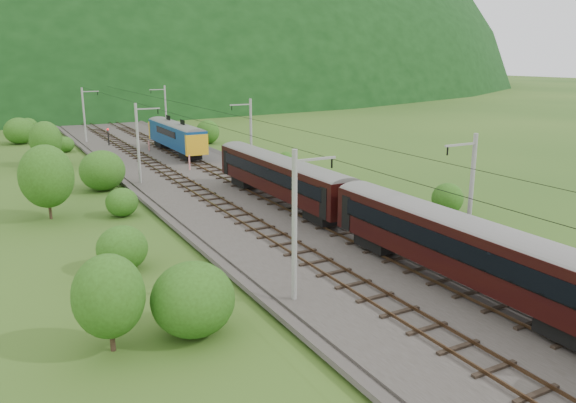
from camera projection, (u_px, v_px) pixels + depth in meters
name	position (u px, v px, depth m)	size (l,w,h in m)	color
ground	(387.00, 282.00, 32.62)	(600.00, 600.00, 0.00)	#284C17
railbed	(302.00, 234.00, 41.09)	(14.00, 220.00, 0.30)	#38332D
track_left	(272.00, 236.00, 39.92)	(2.40, 220.00, 0.27)	brown
track_right	(329.00, 226.00, 42.14)	(2.40, 220.00, 0.27)	brown
catenary_left	(139.00, 142.00, 55.87)	(2.54, 192.28, 8.00)	gray
catenary_right	(250.00, 134.00, 61.53)	(2.54, 192.28, 8.00)	gray
overhead_wires	(302.00, 139.00, 39.34)	(4.83, 198.00, 0.03)	black
mountain_main	(26.00, 85.00, 253.67)	(504.00, 360.00, 244.00)	black
hazard_post_near	(149.00, 146.00, 76.07)	(0.14, 0.14, 1.34)	red
hazard_post_far	(189.00, 162.00, 63.10)	(0.18, 0.18, 1.71)	red
signal	(108.00, 135.00, 80.45)	(0.27, 0.27, 2.44)	black
vegetation_left	(86.00, 191.00, 45.54)	(10.20, 143.37, 6.06)	#294F15
vegetation_right	(438.00, 204.00, 44.19)	(6.78, 101.03, 3.19)	#294F15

